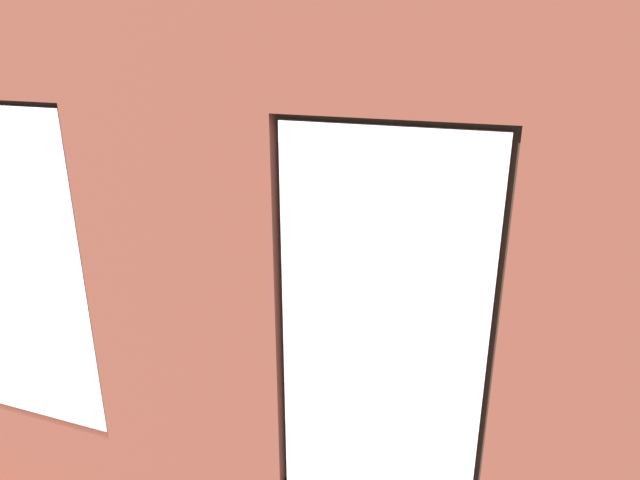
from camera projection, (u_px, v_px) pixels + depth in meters
ground_plane at (345, 334)px, 6.11m from camera, size 6.26×6.55×0.10m
brick_wall_with_windows at (183, 296)px, 2.95m from camera, size 5.66×0.30×3.44m
white_wall_right at (99, 157)px, 6.21m from camera, size 0.10×5.55×3.44m
couch_by_window at (168, 415)px, 4.21m from camera, size 1.81×0.87×0.80m
couch_left at (568, 379)px, 4.65m from camera, size 0.91×1.82×0.80m
coffee_table at (303, 290)px, 6.10m from camera, size 1.52×0.79×0.45m
cup_ceramic at (303, 282)px, 6.07m from camera, size 0.07×0.07×0.09m
candle_jar at (309, 287)px, 5.93m from camera, size 0.08×0.08×0.10m
table_plant_small at (344, 278)px, 6.04m from camera, size 0.11×0.11×0.18m
remote_silver at (290, 279)px, 6.23m from camera, size 0.17×0.05×0.02m
media_console at (167, 264)px, 7.16m from camera, size 0.94×0.42×0.53m
tv_flatscreen at (162, 215)px, 6.94m from camera, size 1.16×0.20×0.76m
papasan_chair at (324, 224)px, 8.10m from camera, size 1.05×1.05×0.67m
potted_plant_between_couches at (347, 387)px, 3.64m from camera, size 1.02×1.07×1.36m
potted_plant_near_tv at (157, 261)px, 6.02m from camera, size 0.70×0.70×1.08m
potted_plant_by_left_couch at (521, 303)px, 5.97m from camera, size 0.38×0.38×0.51m
potted_plant_corner_near_left at (574, 225)px, 7.14m from camera, size 0.92×0.92×1.39m
potted_plant_mid_room_small at (451, 289)px, 6.25m from camera, size 0.33×0.33×0.55m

